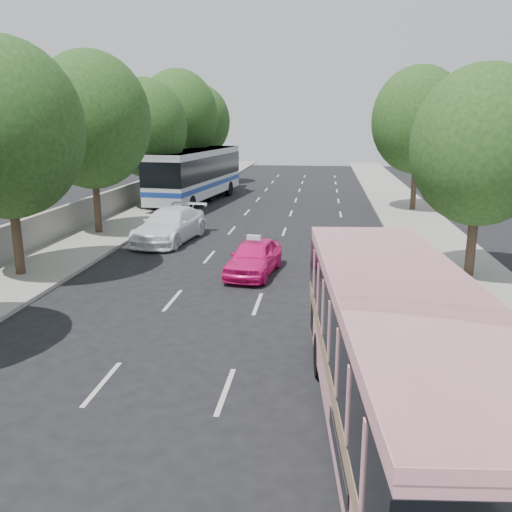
% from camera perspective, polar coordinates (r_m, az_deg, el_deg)
% --- Properties ---
extents(ground, '(120.00, 120.00, 0.00)m').
position_cam_1_polar(ground, '(14.53, -5.75, -10.04)').
color(ground, black).
rests_on(ground, ground).
extents(sidewalk_left, '(4.00, 90.00, 0.15)m').
position_cam_1_polar(sidewalk_left, '(35.36, -12.10, 4.31)').
color(sidewalk_left, '#9E998E').
rests_on(sidewalk_left, ground).
extents(sidewalk_right, '(4.00, 90.00, 0.12)m').
position_cam_1_polar(sidewalk_right, '(33.86, 16.28, 3.60)').
color(sidewalk_right, '#9E998E').
rests_on(sidewalk_right, ground).
extents(low_wall, '(0.30, 90.00, 1.50)m').
position_cam_1_polar(low_wall, '(35.86, -14.90, 5.62)').
color(low_wall, '#9E998E').
rests_on(low_wall, sidewalk_left).
extents(tree_left_b, '(5.70, 5.70, 8.88)m').
position_cam_1_polar(tree_left_b, '(22.06, -24.87, 12.59)').
color(tree_left_b, '#38281E').
rests_on(tree_left_b, ground).
extents(tree_left_c, '(6.00, 6.00, 9.35)m').
position_cam_1_polar(tree_left_c, '(29.27, -16.91, 13.95)').
color(tree_left_c, '#38281E').
rests_on(tree_left_c, ground).
extents(tree_left_d, '(5.52, 5.52, 8.60)m').
position_cam_1_polar(tree_left_d, '(36.72, -11.59, 13.42)').
color(tree_left_d, '#38281E').
rests_on(tree_left_d, ground).
extents(tree_left_e, '(6.30, 6.30, 9.82)m').
position_cam_1_polar(tree_left_e, '(44.36, -8.15, 14.67)').
color(tree_left_e, '#38281E').
rests_on(tree_left_e, ground).
extents(tree_left_f, '(5.88, 5.88, 9.16)m').
position_cam_1_polar(tree_left_f, '(52.17, -6.01, 14.17)').
color(tree_left_f, '#38281E').
rests_on(tree_left_f, ground).
extents(tree_right_near, '(5.10, 5.10, 7.95)m').
position_cam_1_polar(tree_right_near, '(21.63, 22.90, 11.14)').
color(tree_right_near, '#38281E').
rests_on(tree_right_near, ground).
extents(tree_right_far, '(6.00, 6.00, 9.35)m').
position_cam_1_polar(tree_right_far, '(37.33, 16.90, 13.87)').
color(tree_right_far, '#38281E').
rests_on(tree_right_far, ground).
extents(pink_bus, '(3.46, 10.29, 3.22)m').
position_cam_1_polar(pink_bus, '(9.97, 15.06, -9.59)').
color(pink_bus, pink).
rests_on(pink_bus, ground).
extents(pink_taxi, '(2.16, 4.27, 1.39)m').
position_cam_1_polar(pink_taxi, '(21.25, -0.22, -0.11)').
color(pink_taxi, '#F81581').
rests_on(pink_taxi, ground).
extents(white_pickup, '(3.04, 5.92, 1.64)m').
position_cam_1_polar(white_pickup, '(27.38, -9.05, 3.22)').
color(white_pickup, white).
rests_on(white_pickup, ground).
extents(tour_coach_front, '(4.33, 13.06, 3.83)m').
position_cam_1_polar(tour_coach_front, '(39.99, -6.30, 8.88)').
color(tour_coach_front, silver).
rests_on(tour_coach_front, ground).
extents(tour_coach_rear, '(2.55, 11.22, 3.35)m').
position_cam_1_polar(tour_coach_rear, '(44.41, -5.14, 9.05)').
color(tour_coach_rear, white).
rests_on(tour_coach_rear, ground).
extents(taxi_roof_sign, '(0.57, 0.25, 0.18)m').
position_cam_1_polar(taxi_roof_sign, '(21.07, -0.22, 1.96)').
color(taxi_roof_sign, silver).
rests_on(taxi_roof_sign, pink_taxi).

